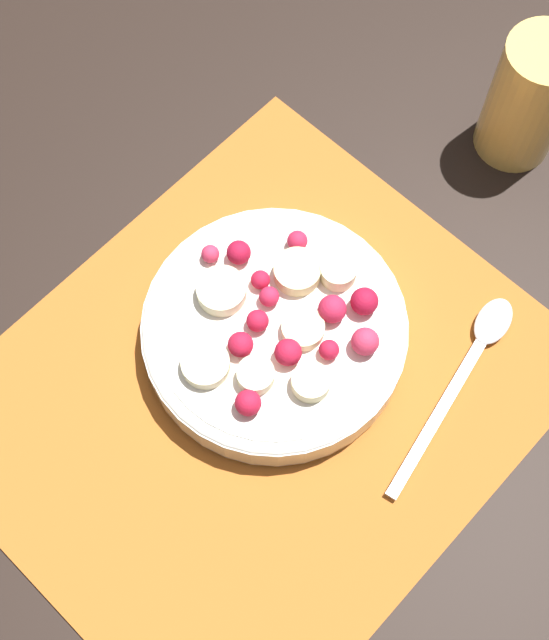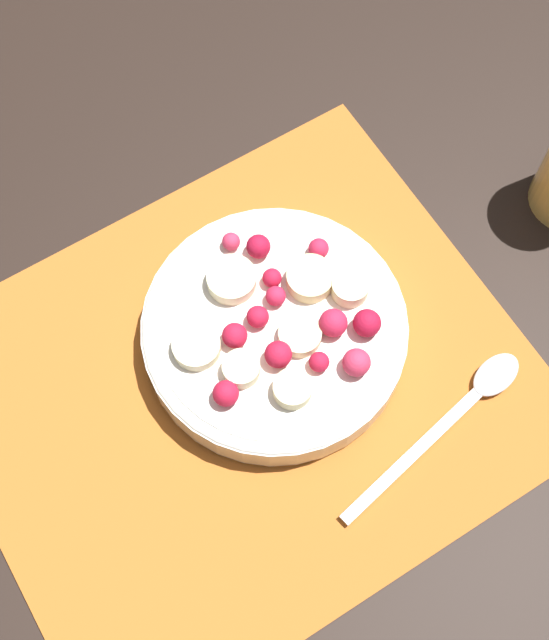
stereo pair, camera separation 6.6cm
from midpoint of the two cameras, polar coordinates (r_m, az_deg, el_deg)
The scene contains 5 objects.
ground_plane at distance 0.69m, azimuth -3.88°, elevation -5.11°, with size 3.00×3.00×0.00m, color black.
placemat at distance 0.68m, azimuth -3.89°, elevation -5.03°, with size 0.42×0.36×0.01m.
fruit_bowl at distance 0.68m, azimuth -2.73°, elevation -0.93°, with size 0.20×0.20×0.05m.
spoon at distance 0.70m, azimuth 10.01°, elevation -2.56°, with size 0.18×0.05×0.01m.
drinking_glass at distance 0.76m, azimuth 13.85°, elevation 13.11°, with size 0.07×0.07×0.12m.
Camera 1 is at (0.14, 0.16, 0.65)m, focal length 50.00 mm.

